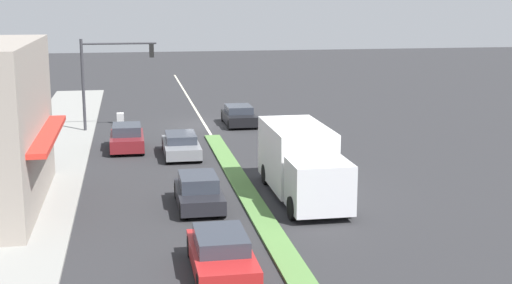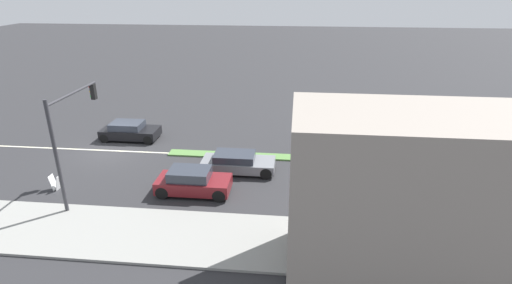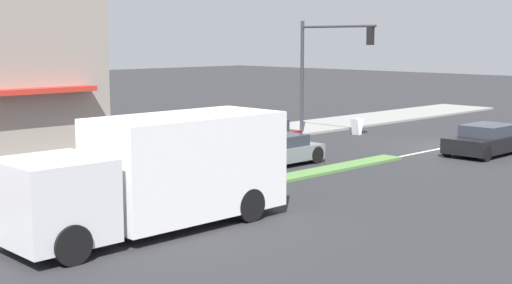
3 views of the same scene
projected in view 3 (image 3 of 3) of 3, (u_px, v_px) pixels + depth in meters
The scene contains 10 objects.
ground_plane at pixel (94, 217), 19.45m from camera, with size 160.00×160.00×0.00m, color #2B2B2D.
lane_marking_center at pixel (445, 148), 31.88m from camera, with size 0.16×60.00×0.01m, color beige.
traffic_signal_main at pixel (324, 58), 34.84m from camera, with size 4.59×0.34×5.60m.
pedestrian at pixel (82, 131), 29.92m from camera, with size 0.34×0.34×1.68m.
warning_aframe_sign at pixel (357, 127), 36.09m from camera, with size 0.45×0.53×0.84m.
delivery_truck at pixel (159, 172), 18.09m from camera, with size 2.44×7.50×2.87m.
sedan_dark at pixel (45, 185), 20.73m from camera, with size 1.75×3.84×1.29m.
sedan_maroon at pixel (257, 137), 30.59m from camera, with size 1.80×3.88×1.37m.
suv_black at pixel (486, 140), 29.94m from camera, with size 1.92×3.97×1.26m.
suv_grey at pixel (272, 151), 27.25m from camera, with size 1.84×4.29×1.17m.
Camera 3 is at (-16.66, 28.06, 4.83)m, focal length 50.00 mm.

